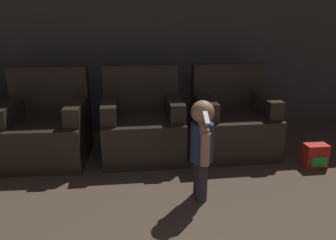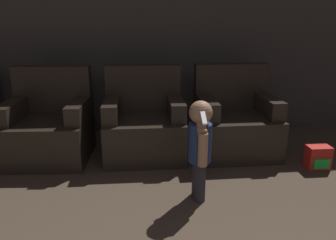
% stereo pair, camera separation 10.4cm
% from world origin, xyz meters
% --- Properties ---
extents(wall_back, '(8.40, 0.05, 2.60)m').
position_xyz_m(wall_back, '(0.00, 4.50, 1.30)').
color(wall_back, '#423D38').
rests_on(wall_back, ground_plane).
extents(armchair_left, '(0.91, 0.85, 0.99)m').
position_xyz_m(armchair_left, '(-1.25, 3.64, 0.35)').
color(armchair_left, black).
rests_on(armchair_left, ground_plane).
extents(armchair_middle, '(0.87, 0.81, 0.99)m').
position_xyz_m(armchair_middle, '(-0.20, 3.64, 0.35)').
color(armchair_middle, black).
rests_on(armchair_middle, ground_plane).
extents(armchair_right, '(0.88, 0.82, 0.99)m').
position_xyz_m(armchair_right, '(0.86, 3.64, 0.35)').
color(armchair_right, black).
rests_on(armchair_right, ground_plane).
extents(person_toddler, '(0.19, 0.34, 0.88)m').
position_xyz_m(person_toddler, '(0.25, 2.60, 0.52)').
color(person_toddler, '#28282D').
rests_on(person_toddler, ground_plane).
extents(toy_backpack, '(0.24, 0.17, 0.25)m').
position_xyz_m(toy_backpack, '(1.59, 3.08, 0.12)').
color(toy_backpack, red).
rests_on(toy_backpack, ground_plane).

